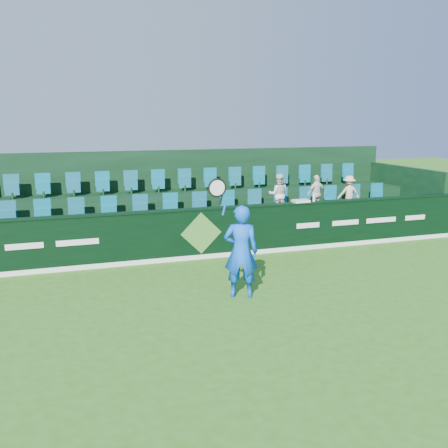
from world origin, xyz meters
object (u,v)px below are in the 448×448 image
object	(u,v)px
spectator_middle	(317,194)
spectator_right	(349,193)
drinks_bottle	(314,198)
tennis_player	(241,251)
spectator_left	(278,194)
towel	(301,201)

from	to	relation	value
spectator_middle	spectator_right	distance (m)	1.13
spectator_middle	spectator_right	bearing A→B (deg)	170.79
spectator_right	drinks_bottle	xyz separation A→B (m)	(-1.82, -1.12, 0.11)
tennis_player	spectator_middle	distance (m)	5.79
tennis_player	spectator_left	xyz separation A→B (m)	(2.71, 4.18, 0.44)
tennis_player	spectator_right	distance (m)	6.61
spectator_middle	spectator_right	xyz separation A→B (m)	(1.13, 0.00, -0.03)
spectator_left	spectator_right	xyz separation A→B (m)	(2.40, 0.00, -0.07)
spectator_right	drinks_bottle	world-z (taller)	spectator_right
tennis_player	spectator_left	size ratio (longest dim) A/B	2.07
spectator_middle	towel	bearing A→B (deg)	36.31
tennis_player	spectator_right	world-z (taller)	tennis_player
tennis_player	drinks_bottle	size ratio (longest dim) A/B	12.02
tennis_player	spectator_left	world-z (taller)	tennis_player
spectator_left	drinks_bottle	distance (m)	1.26
tennis_player	towel	size ratio (longest dim) A/B	5.65
spectator_middle	tennis_player	bearing A→B (deg)	37.11
spectator_middle	drinks_bottle	distance (m)	1.32
tennis_player	towel	bearing A→B (deg)	46.61
tennis_player	spectator_right	bearing A→B (deg)	39.21
spectator_right	drinks_bottle	distance (m)	2.14
spectator_left	towel	size ratio (longest dim) A/B	2.73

